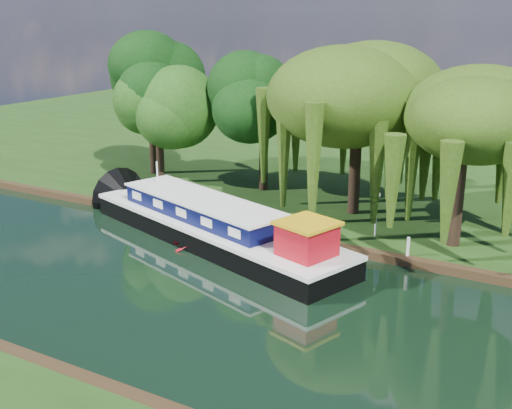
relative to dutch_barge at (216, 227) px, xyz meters
The scene contains 11 objects.
ground 9.53m from the dutch_barge, 40.16° to the right, with size 120.00×120.00×0.00m, color black.
far_bank 28.82m from the dutch_barge, 75.43° to the left, with size 120.00×52.00×0.45m, color black.
dutch_barge is the anchor object (origin of this frame).
red_dinghy 1.46m from the dutch_barge, 100.34° to the right, with size 2.24×3.13×0.65m, color maroon.
willow_left 11.46m from the dutch_barge, 56.93° to the left, with size 8.25×8.25×9.88m.
willow_right 14.14m from the dutch_barge, 23.26° to the left, with size 7.03×7.03×8.56m.
tree_far_left 13.52m from the dutch_barge, 141.83° to the left, with size 5.04×5.04×8.11m.
tree_far_back 16.68m from the dutch_barge, 141.01° to the left, with size 5.71×5.71×9.61m.
tree_far_mid 11.44m from the dutch_barge, 103.82° to the left, with size 5.29×5.29×8.66m.
lamppost 9.02m from the dutch_barge, 29.51° to the left, with size 0.36×0.36×2.56m.
mooring_posts 7.12m from the dutch_barge, 18.70° to the left, with size 19.16×0.16×1.00m.
Camera 1 is at (11.51, -22.11, 12.51)m, focal length 45.00 mm.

